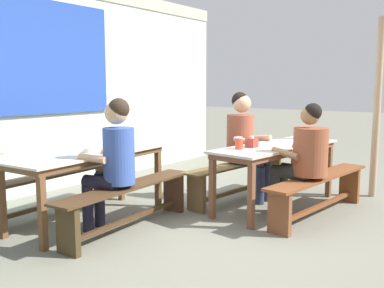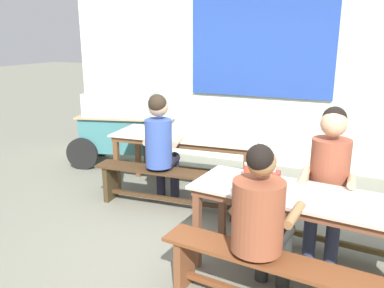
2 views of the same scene
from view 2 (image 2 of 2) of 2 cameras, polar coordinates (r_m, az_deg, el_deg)
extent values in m
plane|color=slate|center=(3.98, 4.00, -13.71)|extent=(40.00, 40.00, 0.00)
cube|color=silver|center=(6.00, 12.51, 9.39)|extent=(6.98, 0.12, 2.68)
cube|color=#2647A5|center=(5.94, 9.85, 13.91)|extent=(2.10, 0.03, 1.49)
cube|color=beige|center=(4.89, -0.87, 1.22)|extent=(1.85, 0.81, 0.02)
cube|color=brown|center=(4.90, -0.87, 0.76)|extent=(1.77, 0.75, 0.06)
cube|color=brown|center=(5.07, 9.12, -3.22)|extent=(0.06, 0.06, 0.66)
cube|color=brown|center=(4.53, 7.74, -5.45)|extent=(0.06, 0.06, 0.66)
cube|color=brown|center=(5.58, -7.79, -1.40)|extent=(0.06, 0.06, 0.66)
cube|color=brown|center=(5.10, -10.76, -3.18)|extent=(0.06, 0.06, 0.66)
cube|color=beige|center=(3.21, 16.79, -7.31)|extent=(1.95, 0.83, 0.03)
cube|color=brown|center=(3.23, 16.73, -8.02)|extent=(1.86, 0.76, 0.06)
cube|color=brown|center=(3.84, 4.42, -9.34)|extent=(0.07, 0.07, 0.66)
cube|color=brown|center=(3.44, 0.74, -12.46)|extent=(0.07, 0.07, 0.66)
cube|color=brown|center=(5.47, 1.15, -0.39)|extent=(1.82, 0.38, 0.03)
cube|color=brown|center=(5.36, 9.12, -3.50)|extent=(0.07, 0.23, 0.43)
cube|color=brown|center=(5.82, -6.19, -1.85)|extent=(0.07, 0.23, 0.43)
cube|color=brown|center=(5.57, 1.13, -3.72)|extent=(1.52, 0.14, 0.04)
cube|color=#442E1A|center=(4.49, -3.31, -3.99)|extent=(1.81, 0.40, 0.02)
cube|color=#472C1C|center=(4.35, 6.30, -7.96)|extent=(0.08, 0.25, 0.43)
cube|color=#3E301B|center=(4.90, -11.69, -5.42)|extent=(0.08, 0.25, 0.43)
cube|color=#442E1A|center=(4.61, -3.25, -7.95)|extent=(1.51, 0.14, 0.04)
cube|color=brown|center=(3.82, 18.37, -8.36)|extent=(1.85, 0.48, 0.02)
cube|color=brown|center=(4.11, 7.10, -9.41)|extent=(0.09, 0.25, 0.43)
cube|color=brown|center=(3.97, 17.95, -12.83)|extent=(1.54, 0.21, 0.04)
cube|color=brown|center=(2.86, 13.70, -16.54)|extent=(1.89, 0.48, 0.03)
cube|color=brown|center=(3.25, -1.08, -16.60)|extent=(0.09, 0.24, 0.43)
cube|color=teal|center=(6.11, -10.06, 1.61)|extent=(1.25, 0.87, 0.52)
cube|color=silver|center=(6.03, -10.26, 5.66)|extent=(1.12, 0.78, 0.36)
cube|color=tan|center=(6.06, -10.18, 4.10)|extent=(1.34, 0.97, 0.02)
cylinder|color=black|center=(6.66, -13.26, 0.26)|extent=(0.48, 0.17, 0.48)
cylinder|color=black|center=(6.07, -15.57, -1.37)|extent=(0.48, 0.17, 0.48)
cylinder|color=#333333|center=(6.08, -5.37, -2.02)|extent=(0.05, 0.05, 0.24)
cylinder|color=#3F3F3F|center=(5.88, -3.23, 2.84)|extent=(0.19, 0.60, 0.04)
cylinder|color=#2F3651|center=(3.62, 16.55, -13.47)|extent=(0.11, 0.11, 0.46)
cylinder|color=#2F3651|center=(3.61, 19.46, -13.80)|extent=(0.11, 0.11, 0.46)
cylinder|color=#2F3651|center=(3.65, 17.20, -8.39)|extent=(0.13, 0.37, 0.13)
cylinder|color=#2F3651|center=(3.64, 20.04, -8.71)|extent=(0.13, 0.37, 0.13)
cylinder|color=brown|center=(3.70, 19.20, -3.63)|extent=(0.34, 0.34, 0.57)
sphere|color=tan|center=(3.57, 19.78, 2.78)|extent=(0.23, 0.23, 0.23)
sphere|color=black|center=(3.59, 19.87, 3.49)|extent=(0.21, 0.21, 0.21)
cylinder|color=tan|center=(3.55, 15.92, -4.37)|extent=(0.07, 0.30, 0.09)
cylinder|color=tan|center=(3.53, 22.03, -5.03)|extent=(0.07, 0.31, 0.10)
cylinder|color=#282A28|center=(3.31, 13.13, -16.10)|extent=(0.11, 0.11, 0.46)
cylinder|color=#282A28|center=(3.36, 10.12, -15.42)|extent=(0.11, 0.11, 0.46)
cylinder|color=#282A28|center=(3.02, 12.27, -13.27)|extent=(0.19, 0.43, 0.13)
cylinder|color=#282A28|center=(3.07, 9.04, -12.55)|extent=(0.19, 0.43, 0.13)
cylinder|color=brown|center=(2.77, 9.46, -10.17)|extent=(0.36, 0.36, 0.50)
sphere|color=olive|center=(2.65, 9.98, -2.55)|extent=(0.20, 0.20, 0.20)
sphere|color=black|center=(2.61, 9.78, -1.99)|extent=(0.18, 0.18, 0.18)
cylinder|color=olive|center=(2.88, 14.56, -9.82)|extent=(0.11, 0.31, 0.10)
cylinder|color=olive|center=(3.00, 7.21, -8.34)|extent=(0.11, 0.31, 0.11)
cylinder|color=#1E1D2E|center=(4.87, -2.49, -5.08)|extent=(0.11, 0.11, 0.46)
cylinder|color=#1E1D2E|center=(4.92, -4.52, -4.90)|extent=(0.11, 0.11, 0.46)
cylinder|color=#1E1D2E|center=(4.64, -3.09, -2.54)|extent=(0.19, 0.38, 0.13)
cylinder|color=#1E1D2E|center=(4.69, -5.20, -2.37)|extent=(0.19, 0.38, 0.13)
cylinder|color=#3652A2|center=(4.44, -4.84, 0.12)|extent=(0.30, 0.30, 0.54)
sphere|color=tan|center=(4.37, -4.89, 5.41)|extent=(0.22, 0.22, 0.22)
sphere|color=#2D2319|center=(4.33, -5.02, 5.85)|extent=(0.20, 0.20, 0.20)
cylinder|color=tan|center=(4.56, -2.10, 0.42)|extent=(0.12, 0.31, 0.09)
cylinder|color=tan|center=(4.66, -6.14, 0.67)|extent=(0.12, 0.31, 0.08)
cube|color=#99392D|center=(3.37, 11.47, -4.68)|extent=(0.12, 0.11, 0.10)
cube|color=white|center=(3.35, 11.52, -3.66)|extent=(0.05, 0.03, 0.02)
cylinder|color=#DC422C|center=(3.45, 8.15, -3.91)|extent=(0.08, 0.08, 0.12)
cylinder|color=white|center=(3.43, 8.20, -2.85)|extent=(0.08, 0.08, 0.02)
cylinder|color=silver|center=(4.87, -0.86, 1.52)|extent=(0.12, 0.12, 0.04)
camera|label=1|loc=(4.99, -57.46, 2.64)|focal=40.62mm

